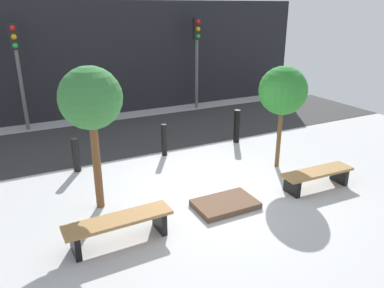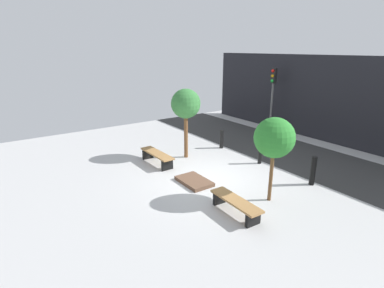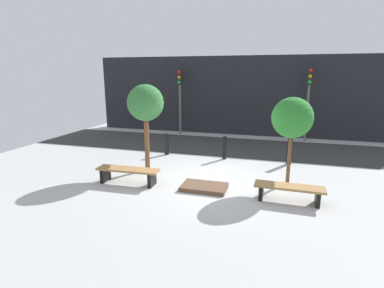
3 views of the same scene
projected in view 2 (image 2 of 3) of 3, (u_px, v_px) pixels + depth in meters
The scene contains 12 objects.
ground_plane at pixel (210, 178), 10.61m from camera, with size 18.00×18.00×0.00m, color #B6B6B6.
road_strip at pixel (292, 153), 13.09m from camera, with size 18.00×3.63×0.01m, color #343434.
building_facade at pixel (338, 100), 14.10m from camera, with size 16.20×0.50×4.09m, color black.
bench_left at pixel (157, 156), 11.82m from camera, with size 1.89×0.53×0.47m.
bench_right at pixel (236, 204), 8.26m from camera, with size 1.75×0.52×0.43m.
planter_bed at pixel (194, 181), 10.23m from camera, with size 1.27×0.82×0.12m, color brown.
tree_behind_left_bench at pixel (186, 105), 11.98m from camera, with size 1.19×1.19×2.87m.
tree_behind_right_bench at pixel (274, 138), 8.50m from camera, with size 1.17×1.17×2.56m.
bollard_far_left at pixel (222, 139), 13.69m from camera, with size 0.18×0.18×0.86m, color black.
bollard_left at pixel (260, 153), 11.84m from camera, with size 0.15×0.15×0.89m, color black.
bollard_center at pixel (313, 171), 9.97m from camera, with size 0.18×0.18×1.00m, color black.
traffic_light_west at pixel (273, 88), 15.99m from camera, with size 0.28×0.27×3.39m.
Camera 2 is at (7.64, -6.04, 4.41)m, focal length 28.00 mm.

